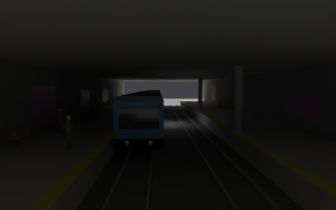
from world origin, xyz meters
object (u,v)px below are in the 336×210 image
object	(u,v)px
person_waiting_near	(69,131)
person_walking_mid	(219,102)
suitcase_rolling	(237,110)
person_standing_far	(61,120)
bench_left_near	(225,105)
metro_train	(151,103)
pillar_near	(238,100)
pillar_far	(200,94)
bench_right_near	(23,134)
bench_right_mid	(99,108)
bench_right_far	(103,107)
trash_bin	(61,126)
bench_left_mid	(221,104)

from	to	relation	value
person_waiting_near	person_walking_mid	xyz separation A→B (m)	(23.55, -13.55, 0.01)
suitcase_rolling	person_standing_far	bearing A→B (deg)	128.38
bench_left_near	suitcase_rolling	world-z (taller)	suitcase_rolling
metro_train	pillar_near	bearing A→B (deg)	-158.04
pillar_far	pillar_near	bearing A→B (deg)	180.00
pillar_near	bench_right_near	distance (m)	13.32
person_waiting_near	pillar_far	bearing A→B (deg)	-27.17
pillar_near	bench_right_mid	world-z (taller)	pillar_near
person_standing_far	pillar_near	bearing A→B (deg)	-91.28
bench_left_near	bench_right_far	distance (m)	17.26
bench_right_far	suitcase_rolling	xyz separation A→B (m)	(-2.71, -17.12, -0.22)
person_standing_far	trash_bin	size ratio (longest dim) A/B	1.96
trash_bin	person_walking_mid	bearing A→B (deg)	-39.56
metro_train	person_waiting_near	world-z (taller)	metro_train
bench_right_far	suitcase_rolling	world-z (taller)	suitcase_rolling
bench_left_near	suitcase_rolling	xyz separation A→B (m)	(-5.27, -0.05, -0.22)
metro_train	person_standing_far	distance (m)	16.91
bench_left_mid	pillar_near	bearing A→B (deg)	168.59
bench_left_near	trash_bin	bearing A→B (deg)	137.94
bench_right_far	person_waiting_near	size ratio (longest dim) A/B	1.00
bench_right_mid	trash_bin	distance (m)	13.42
pillar_far	suitcase_rolling	xyz separation A→B (m)	(-2.07, -4.23, -1.97)
person_waiting_near	suitcase_rolling	distance (m)	22.39
bench_left_near	suitcase_rolling	size ratio (longest dim) A/B	1.86
bench_right_mid	person_standing_far	bearing A→B (deg)	-176.72
metro_train	bench_left_mid	xyz separation A→B (m)	(4.49, -10.73, -0.45)
pillar_far	bench_right_near	xyz separation A→B (m)	(-18.19, 12.88, -1.75)
bench_left_mid	suitcase_rolling	bearing A→B (deg)	-179.63
bench_right_mid	pillar_far	bearing A→B (deg)	-83.35
bench_right_near	pillar_far	bearing A→B (deg)	-35.31
person_walking_mid	bench_right_far	bearing A→B (deg)	102.09
bench_left_mid	bench_right_far	xyz separation A→B (m)	(-4.82, 17.07, 0.00)
pillar_far	person_waiting_near	distance (m)	21.83
pillar_far	person_walking_mid	size ratio (longest dim) A/B	2.64
bench_right_mid	bench_right_far	world-z (taller)	same
person_walking_mid	trash_bin	world-z (taller)	person_walking_mid
pillar_near	bench_left_near	world-z (taller)	pillar_near
pillar_near	person_walking_mid	distance (m)	19.83
bench_right_far	pillar_far	bearing A→B (deg)	-92.81
bench_left_near	person_standing_far	distance (m)	24.44
bench_left_mid	trash_bin	distance (m)	26.09
bench_left_near	trash_bin	distance (m)	24.38
metro_train	bench_right_near	world-z (taller)	metro_train
bench_right_near	person_standing_far	xyz separation A→B (m)	(3.18, -0.78, 0.38)
pillar_near	trash_bin	world-z (taller)	pillar_near
metro_train	trash_bin	distance (m)	16.83
pillar_near	bench_left_mid	world-z (taller)	pillar_near
metro_train	bench_right_near	distance (m)	20.17
suitcase_rolling	metro_train	bearing A→B (deg)	74.31
person_walking_mid	suitcase_rolling	xyz separation A→B (m)	(-6.24, -0.63, -0.63)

